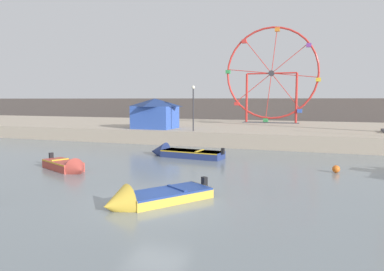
{
  "coord_description": "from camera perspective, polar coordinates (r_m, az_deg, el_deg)",
  "views": [
    {
      "loc": [
        6.47,
        -13.43,
        4.27
      ],
      "look_at": [
        -2.56,
        11.32,
        1.68
      ],
      "focal_mm": 34.68,
      "sensor_mm": 36.0,
      "label": 1
    }
  ],
  "objects": [
    {
      "name": "mooring_buoy_orange",
      "position": [
        23.21,
        21.28,
        -4.82
      ],
      "size": [
        0.44,
        0.44,
        0.44
      ],
      "primitive_type": "sphere",
      "color": "orange",
      "rests_on": "ground_plane"
    },
    {
      "name": "distant_town_skyline",
      "position": [
        63.59,
        14.23,
        3.57
      ],
      "size": [
        140.0,
        3.0,
        4.4
      ],
      "primitive_type": "cube",
      "color": "#564C47",
      "rests_on": "ground_plane"
    },
    {
      "name": "carnival_booth_blue_tent",
      "position": [
        37.7,
        -5.71,
        3.49
      ],
      "size": [
        4.35,
        3.69,
        3.03
      ],
      "rotation": [
        0.0,
        0.0,
        -0.01
      ],
      "color": "#3356B7",
      "rests_on": "quay_promenade"
    },
    {
      "name": "ferris_wheel_red_frame",
      "position": [
        47.21,
        12.12,
        9.08
      ],
      "size": [
        11.55,
        1.2,
        11.78
      ],
      "color": "red",
      "rests_on": "quay_promenade"
    },
    {
      "name": "ground_plane",
      "position": [
        15.51,
        -5.55,
        -10.39
      ],
      "size": [
        240.0,
        240.0,
        0.0
      ],
      "primitive_type": "plane",
      "color": "slate"
    },
    {
      "name": "motorboat_navy_blue",
      "position": [
        27.66,
        -2.01,
        -2.69
      ],
      "size": [
        6.05,
        2.13,
        1.48
      ],
      "rotation": [
        0.0,
        0.0,
        3.04
      ],
      "color": "navy",
      "rests_on": "ground_plane"
    },
    {
      "name": "motorboat_mustard_yellow",
      "position": [
        15.37,
        -6.91,
        -9.63
      ],
      "size": [
        3.9,
        4.77,
        1.49
      ],
      "rotation": [
        0.0,
        0.0,
        4.12
      ],
      "color": "gold",
      "rests_on": "ground_plane"
    },
    {
      "name": "motorboat_faded_red",
      "position": [
        23.41,
        -18.57,
        -4.49
      ],
      "size": [
        4.13,
        2.88,
        1.21
      ],
      "rotation": [
        0.0,
        0.0,
        5.83
      ],
      "color": "#B24238",
      "rests_on": "ground_plane"
    },
    {
      "name": "quay_promenade",
      "position": [
        42.35,
        11.19,
        0.61
      ],
      "size": [
        110.0,
        21.03,
        1.31
      ],
      "primitive_type": "cube",
      "color": "tan",
      "rests_on": "ground_plane"
    },
    {
      "name": "promenade_lamp_far",
      "position": [
        34.39,
        0.2,
        5.22
      ],
      "size": [
        0.32,
        0.32,
        4.2
      ],
      "color": "#2D2D33",
      "rests_on": "quay_promenade"
    }
  ]
}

